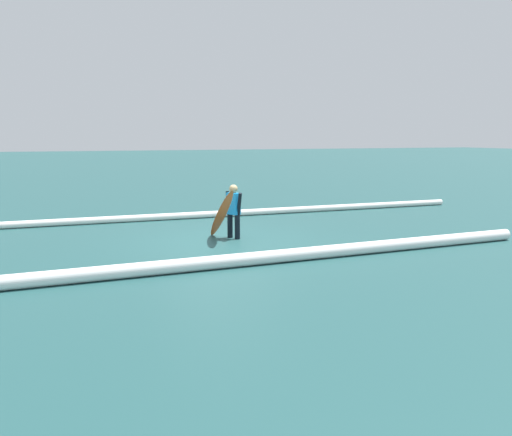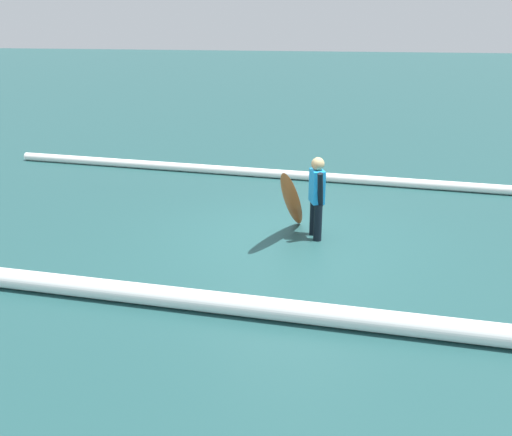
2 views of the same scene
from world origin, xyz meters
The scene contains 5 objects.
ground_plane centered at (0.00, 0.00, 0.00)m, with size 172.47×172.47×0.00m, color #1F4949.
surfer centered at (-0.42, -0.20, 0.78)m, with size 0.32×0.61×1.41m.
surfboard centered at (-0.03, -0.03, 0.68)m, with size 0.31×1.62×1.39m.
wave_crest_foreground centered at (-0.96, -3.89, 0.11)m, with size 0.21×0.21×18.35m, color white.
wave_crest_midground centered at (0.49, 2.76, 0.14)m, with size 0.28×0.28×14.76m, color white.
Camera 1 is at (4.06, 12.89, 2.65)m, focal length 37.86 mm.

